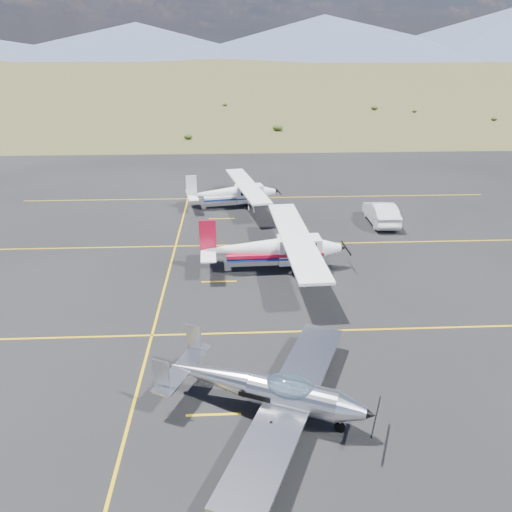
# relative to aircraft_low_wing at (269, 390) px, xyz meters

# --- Properties ---
(ground) EXTENTS (1600.00, 1600.00, 0.00)m
(ground) POSITION_rel_aircraft_low_wing_xyz_m (0.98, 3.56, -1.07)
(ground) COLOR #383D1C
(ground) RESTS_ON ground
(apron) EXTENTS (72.00, 72.00, 0.02)m
(apron) POSITION_rel_aircraft_low_wing_xyz_m (0.98, 10.56, -1.07)
(apron) COLOR black
(apron) RESTS_ON ground
(aircraft_low_wing) EXTENTS (7.71, 10.05, 2.24)m
(aircraft_low_wing) POSITION_rel_aircraft_low_wing_xyz_m (0.00, 0.00, 0.00)
(aircraft_low_wing) COLOR silver
(aircraft_low_wing) RESTS_ON apron
(aircraft_cessna) EXTENTS (7.52, 12.56, 3.18)m
(aircraft_cessna) POSITION_rel_aircraft_low_wing_xyz_m (1.21, 12.63, 0.34)
(aircraft_cessna) COLOR white
(aircraft_cessna) RESTS_ON apron
(aircraft_plain) EXTENTS (6.83, 11.10, 2.80)m
(aircraft_plain) POSITION_rel_aircraft_low_wing_xyz_m (-1.08, 25.10, 0.17)
(aircraft_plain) COLOR white
(aircraft_plain) RESTS_ON apron
(sedan) EXTENTS (1.77, 4.91, 1.61)m
(sedan) POSITION_rel_aircraft_low_wing_xyz_m (9.85, 20.46, -0.26)
(sedan) COLOR silver
(sedan) RESTS_ON apron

